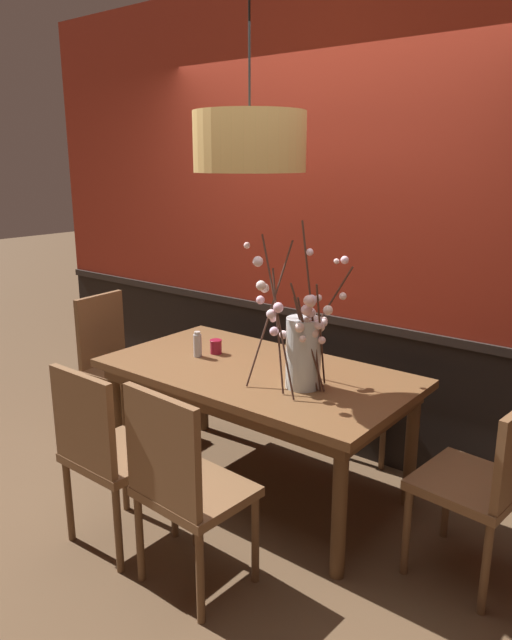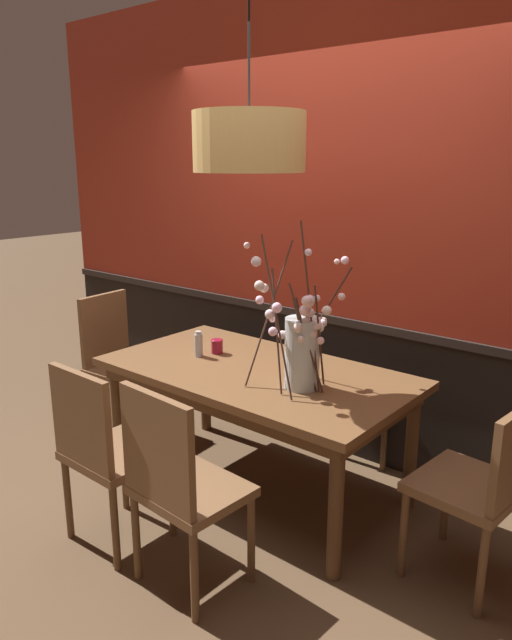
% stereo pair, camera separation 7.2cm
% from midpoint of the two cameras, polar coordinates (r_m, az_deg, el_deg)
% --- Properties ---
extents(ground_plane, '(24.00, 24.00, 0.00)m').
position_cam_midpoint_polar(ground_plane, '(3.67, 0.58, -15.57)').
color(ground_plane, brown).
extents(back_wall, '(5.26, 0.14, 2.96)m').
position_cam_midpoint_polar(back_wall, '(3.81, 8.02, 8.83)').
color(back_wall, black).
rests_on(back_wall, ground).
extents(dining_table, '(1.75, 0.94, 0.74)m').
position_cam_midpoint_polar(dining_table, '(3.39, 0.61, -6.02)').
color(dining_table, brown).
rests_on(dining_table, ground).
extents(chair_near_side_right, '(0.48, 0.42, 0.97)m').
position_cam_midpoint_polar(chair_near_side_right, '(2.67, -6.66, -14.96)').
color(chair_near_side_right, brown).
rests_on(chair_near_side_right, ground).
extents(chair_near_side_left, '(0.45, 0.42, 0.94)m').
position_cam_midpoint_polar(chair_near_side_left, '(3.03, -13.66, -11.66)').
color(chair_near_side_left, brown).
rests_on(chair_near_side_left, ground).
extents(chair_far_side_right, '(0.45, 0.43, 0.91)m').
position_cam_midpoint_polar(chair_far_side_right, '(3.99, 11.86, -5.22)').
color(chair_far_side_right, brown).
rests_on(chair_far_side_right, ground).
extents(chair_head_west_end, '(0.46, 0.46, 0.97)m').
position_cam_midpoint_polar(chair_head_west_end, '(4.31, -12.67, -3.46)').
color(chair_head_west_end, brown).
rests_on(chair_head_west_end, ground).
extents(chair_head_east_end, '(0.47, 0.49, 0.90)m').
position_cam_midpoint_polar(chair_head_east_end, '(2.89, 21.59, -14.12)').
color(chair_head_east_end, brown).
rests_on(chair_head_east_end, ground).
extents(vase_with_blossoms, '(0.60, 0.62, 0.86)m').
position_cam_midpoint_polar(vase_with_blossoms, '(3.04, 5.02, -2.64)').
color(vase_with_blossoms, silver).
rests_on(vase_with_blossoms, dining_table).
extents(candle_holder_nearer_center, '(0.08, 0.08, 0.09)m').
position_cam_midpoint_polar(candle_holder_nearer_center, '(3.62, -3.17, -2.51)').
color(candle_holder_nearer_center, maroon).
rests_on(candle_holder_nearer_center, dining_table).
extents(candle_holder_nearer_edge, '(0.07, 0.07, 0.09)m').
position_cam_midpoint_polar(candle_holder_nearer_edge, '(3.46, 5.07, -3.40)').
color(candle_holder_nearer_edge, maroon).
rests_on(candle_holder_nearer_edge, dining_table).
extents(condiment_bottle, '(0.05, 0.05, 0.15)m').
position_cam_midpoint_polar(condiment_bottle, '(3.57, -4.93, -2.33)').
color(condiment_bottle, '#ADADB2').
rests_on(condiment_bottle, dining_table).
extents(pendant_lamp, '(0.56, 0.56, 1.15)m').
position_cam_midpoint_polar(pendant_lamp, '(3.07, 0.05, 16.61)').
color(pendant_lamp, tan).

